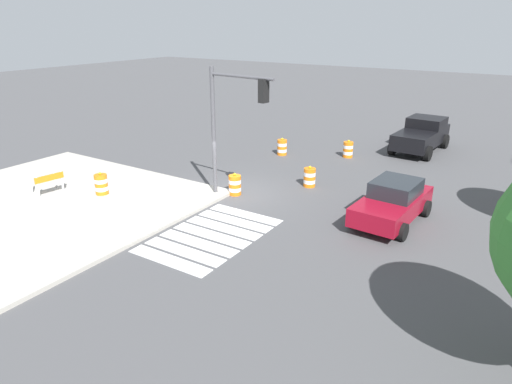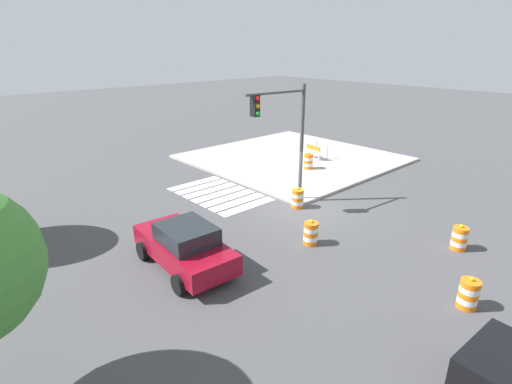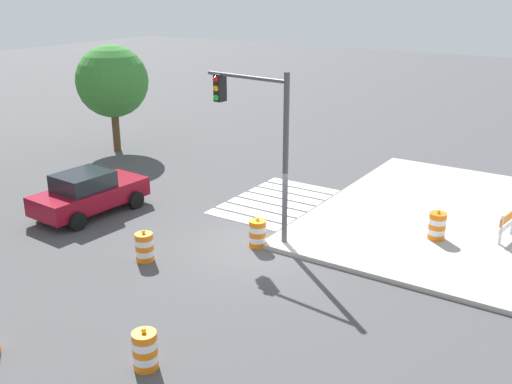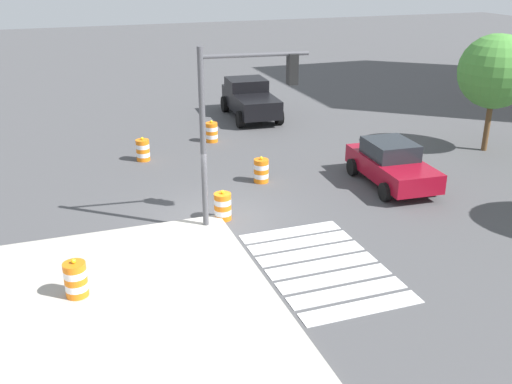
# 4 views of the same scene
# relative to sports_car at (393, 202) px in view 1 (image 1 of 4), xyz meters

# --- Properties ---
(ground_plane) EXTENTS (120.00, 120.00, 0.00)m
(ground_plane) POSITION_rel_sports_car_xyz_m (0.85, -6.95, -0.81)
(ground_plane) COLOR #474749
(sidewalk_corner) EXTENTS (12.00, 12.00, 0.15)m
(sidewalk_corner) POSITION_rel_sports_car_xyz_m (6.85, -12.95, -0.74)
(sidewalk_corner) COLOR #ADA89E
(sidewalk_corner) RESTS_ON ground
(crosswalk_stripes) EXTENTS (5.10, 3.20, 0.02)m
(crosswalk_stripes) POSITION_rel_sports_car_xyz_m (4.85, -5.15, -0.80)
(crosswalk_stripes) COLOR silver
(crosswalk_stripes) RESTS_ON ground
(sports_car) EXTENTS (4.41, 2.35, 1.63)m
(sports_car) POSITION_rel_sports_car_xyz_m (0.00, 0.00, 0.00)
(sports_car) COLOR maroon
(sports_car) RESTS_ON ground
(pickup_truck) EXTENTS (5.27, 2.61, 1.92)m
(pickup_truck) POSITION_rel_sports_car_xyz_m (-11.35, -1.70, 0.16)
(pickup_truck) COLOR black
(pickup_truck) RESTS_ON ground
(traffic_barrel_near_corner) EXTENTS (0.56, 0.56, 1.02)m
(traffic_barrel_near_corner) POSITION_rel_sports_car_xyz_m (-7.52, -4.86, -0.36)
(traffic_barrel_near_corner) COLOR orange
(traffic_barrel_near_corner) RESTS_ON ground
(traffic_barrel_crosswalk_end) EXTENTS (0.56, 0.56, 1.02)m
(traffic_barrel_crosswalk_end) POSITION_rel_sports_car_xyz_m (-1.85, -4.50, -0.36)
(traffic_barrel_crosswalk_end) COLOR orange
(traffic_barrel_crosswalk_end) RESTS_ON ground
(traffic_barrel_median_near) EXTENTS (0.56, 0.56, 1.02)m
(traffic_barrel_median_near) POSITION_rel_sports_car_xyz_m (-5.90, -8.30, -0.36)
(traffic_barrel_median_near) COLOR orange
(traffic_barrel_median_near) RESTS_ON ground
(traffic_barrel_median_far) EXTENTS (0.56, 0.56, 1.02)m
(traffic_barrel_median_far) POSITION_rel_sports_car_xyz_m (0.94, -6.85, -0.36)
(traffic_barrel_median_far) COLOR orange
(traffic_barrel_median_far) RESTS_ON ground
(traffic_barrel_on_sidewalk) EXTENTS (0.56, 0.56, 1.02)m
(traffic_barrel_on_sidewalk) POSITION_rel_sports_car_xyz_m (4.39, -11.65, -0.21)
(traffic_barrel_on_sidewalk) COLOR orange
(traffic_barrel_on_sidewalk) RESTS_ON sidewalk_corner
(construction_barricade) EXTENTS (1.34, 0.95, 1.00)m
(construction_barricade) POSITION_rel_sports_car_xyz_m (5.58, -13.73, -0.09)
(construction_barricade) COLOR silver
(construction_barricade) RESTS_ON sidewalk_corner
(traffic_light_pole) EXTENTS (0.58, 3.28, 5.50)m
(traffic_light_pole) POSITION_rel_sports_car_xyz_m (1.56, -6.42, 3.10)
(traffic_light_pole) COLOR #4C4C51
(traffic_light_pole) RESTS_ON sidewalk_corner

